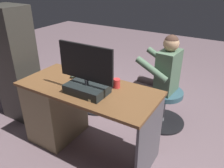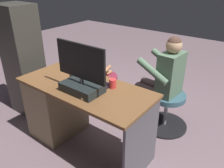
# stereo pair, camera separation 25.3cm
# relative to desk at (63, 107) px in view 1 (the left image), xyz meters

# --- Properties ---
(ground_plane) EXTENTS (10.00, 10.00, 0.00)m
(ground_plane) POSITION_rel_desk_xyz_m (-0.36, -0.38, -0.41)
(ground_plane) COLOR slate
(desk) EXTENTS (1.40, 0.63, 0.76)m
(desk) POSITION_rel_desk_xyz_m (0.00, 0.00, 0.00)
(desk) COLOR brown
(desk) RESTS_ON ground_plane
(monitor) EXTENTS (0.55, 0.25, 0.46)m
(monitor) POSITION_rel_desk_xyz_m (-0.43, 0.09, 0.49)
(monitor) COLOR #1F2526
(monitor) RESTS_ON desk
(keyboard) EXTENTS (0.42, 0.14, 0.02)m
(keyboard) POSITION_rel_desk_xyz_m (-0.38, -0.10, 0.36)
(keyboard) COLOR black
(keyboard) RESTS_ON desk
(computer_mouse) EXTENTS (0.06, 0.10, 0.04)m
(computer_mouse) POSITION_rel_desk_xyz_m (-0.10, -0.11, 0.37)
(computer_mouse) COLOR #252E23
(computer_mouse) RESTS_ON desk
(cup) EXTENTS (0.07, 0.07, 0.09)m
(cup) POSITION_rel_desk_xyz_m (-0.61, -0.14, 0.39)
(cup) COLOR red
(cup) RESTS_ON desk
(tv_remote) EXTENTS (0.08, 0.16, 0.02)m
(tv_remote) POSITION_rel_desk_xyz_m (-0.20, 0.03, 0.36)
(tv_remote) COLOR black
(tv_remote) RESTS_ON desk
(notebook_binder) EXTENTS (0.23, 0.31, 0.02)m
(notebook_binder) POSITION_rel_desk_xyz_m (-0.45, 0.06, 0.36)
(notebook_binder) COLOR beige
(notebook_binder) RESTS_ON desk
(office_chair_teddy) EXTENTS (0.58, 0.58, 0.46)m
(office_chair_teddy) POSITION_rel_desk_xyz_m (0.07, -0.78, -0.15)
(office_chair_teddy) COLOR black
(office_chair_teddy) RESTS_ON ground_plane
(teddy_bear) EXTENTS (0.21, 0.21, 0.29)m
(teddy_bear) POSITION_rel_desk_xyz_m (0.07, -0.79, 0.18)
(teddy_bear) COLOR #A56F4A
(teddy_bear) RESTS_ON office_chair_teddy
(visitor_chair) EXTENTS (0.56, 0.56, 0.46)m
(visitor_chair) POSITION_rel_desk_xyz_m (-0.88, -0.86, -0.15)
(visitor_chair) COLOR black
(visitor_chair) RESTS_ON ground_plane
(person) EXTENTS (0.56, 0.51, 1.15)m
(person) POSITION_rel_desk_xyz_m (-0.79, -0.86, 0.26)
(person) COLOR #526E55
(person) RESTS_ON ground_plane
(equipment_rack) EXTENTS (0.44, 0.36, 1.43)m
(equipment_rack) POSITION_rel_desk_xyz_m (0.80, -0.08, 0.31)
(equipment_rack) COLOR #32302B
(equipment_rack) RESTS_ON ground_plane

